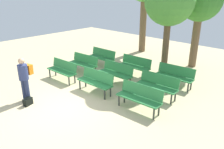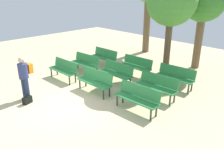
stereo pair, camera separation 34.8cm
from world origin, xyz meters
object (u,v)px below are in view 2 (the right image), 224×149
tree_0 (204,2)px  visitor_with_backpack (25,76)px  bench_r0_c0 (64,69)px  bench_r0_c2 (138,97)px  bench_r0_c1 (95,80)px  tree_2 (172,2)px  handbag (27,100)px  bench_r1_c1 (117,72)px  bench_r2_c2 (175,76)px  bench_r1_c2 (157,85)px  bench_r1_c0 (85,62)px  bench_r2_c0 (104,56)px  bench_r2_c1 (136,65)px

tree_0 → visitor_with_backpack: size_ratio=2.68×
bench_r0_c0 → tree_0: (3.41, 5.80, 2.79)m
bench_r0_c0 → bench_r0_c2: 4.13m
visitor_with_backpack → bench_r0_c1: bearing=-136.3°
bench_r0_c0 → tree_2: (2.87, 3.84, 2.84)m
bench_r0_c1 → handbag: bearing=-114.2°
tree_2 → handbag: size_ratio=12.60×
bench_r0_c0 → bench_r1_c1: bearing=33.4°
bench_r1_c1 → tree_2: tree_2 is taller
bench_r2_c2 → handbag: (-2.95, -5.07, -0.37)m
bench_r0_c0 → bench_r0_c1: same height
bench_r0_c2 → bench_r1_c2: (-0.11, 1.27, 0.00)m
bench_r2_c2 → handbag: size_ratio=4.58×
bench_r1_c2 → handbag: bench_r1_c2 is taller
bench_r1_c0 → bench_r2_c2: size_ratio=1.00×
bench_r1_c0 → bench_r2_c0: (-0.11, 1.35, 0.00)m
bench_r2_c0 → handbag: bench_r2_c0 is taller
bench_r0_c2 → handbag: 3.96m
bench_r1_c1 → bench_r0_c1: bearing=-88.1°
tree_2 → bench_r1_c0: bearing=-138.6°
tree_0 → handbag: tree_0 is taller
bench_r2_c0 → tree_0: tree_0 is taller
tree_2 → bench_r2_c1: bearing=-128.4°
bench_r2_c0 → visitor_with_backpack: (0.87, -4.72, 0.43)m
bench_r0_c0 → bench_r2_c0: bearing=91.3°
visitor_with_backpack → tree_0: bearing=-124.3°
bench_r1_c2 → tree_2: tree_2 is taller
bench_r0_c1 → bench_r1_c1: bearing=91.3°
bench_r1_c0 → bench_r2_c1: 2.48m
bench_r2_c1 → bench_r2_c2: 2.03m
bench_r0_c0 → bench_r2_c0: 2.62m
bench_r1_c1 → bench_r2_c0: size_ratio=1.00×
visitor_with_backpack → bench_r1_c0: bearing=-92.8°
bench_r2_c1 → tree_2: tree_2 is taller
bench_r2_c2 → tree_0: (-0.59, 3.00, 2.79)m
tree_2 → handbag: bearing=-106.6°
tree_2 → bench_r2_c0: bearing=-158.1°
tree_2 → bench_r0_c2: bearing=-70.9°
bench_r2_c1 → visitor_with_backpack: 4.99m
bench_r0_c1 → bench_r2_c1: (-0.06, 2.58, 0.00)m
bench_r0_c0 → bench_r1_c2: (4.02, 1.47, 0.00)m
bench_r2_c2 → bench_r1_c2: bearing=-93.5°
tree_2 → visitor_with_backpack: bearing=-110.0°
bench_r0_c0 → tree_2: bearing=50.9°
bench_r0_c1 → bench_r1_c2: 2.40m
bench_r0_c1 → bench_r2_c2: same height
tree_2 → visitor_with_backpack: (-2.16, -5.93, -2.41)m
bench_r0_c1 → tree_0: tree_0 is taller
bench_r0_c1 → tree_2: 4.75m
bench_r1_c2 → bench_r2_c0: 4.34m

